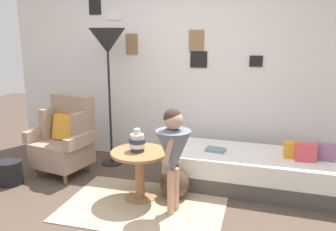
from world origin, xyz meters
TOP-DOWN VIEW (x-y plane):
  - ground_plane at (0.00, 0.00)m, footprint 12.00×12.00m
  - gallery_wall at (-0.00, 1.95)m, footprint 4.80×0.12m
  - rug at (0.04, 0.45)m, footprint 1.63×1.12m
  - armchair at (-1.22, 1.06)m, footprint 0.84×0.70m
  - daybed at (1.06, 1.23)m, footprint 1.93×0.88m
  - pillow_head at (1.83, 1.24)m, footprint 0.22×0.15m
  - pillow_mid at (1.62, 1.15)m, footprint 0.22×0.14m
  - pillow_back at (1.51, 1.22)m, footprint 0.22×0.13m
  - side_table at (-0.06, 0.60)m, footprint 0.60×0.60m
  - vase_striped at (-0.08, 0.60)m, footprint 0.17×0.17m
  - floor_lamp at (-0.79, 1.48)m, footprint 0.46×0.46m
  - person_child at (0.35, 0.40)m, footprint 0.34×0.34m
  - book_on_daybed at (0.65, 1.21)m, footprint 0.24×0.19m
  - demijohn_near at (0.29, 0.71)m, footprint 0.31×0.31m
  - magazine_basket at (-1.66, 0.55)m, footprint 0.28×0.28m

SIDE VIEW (x-z plane):
  - ground_plane at x=0.00m, z-range 0.00..0.00m
  - rug at x=0.04m, z-range 0.00..0.01m
  - magazine_basket at x=-1.66m, z-range 0.00..0.28m
  - demijohn_near at x=0.29m, z-range -0.04..0.36m
  - daybed at x=1.06m, z-range 0.00..0.40m
  - side_table at x=-0.06m, z-range 0.12..0.65m
  - book_on_daybed at x=0.65m, z-range 0.40..0.43m
  - armchair at x=-1.22m, z-range -0.05..0.92m
  - pillow_head at x=1.83m, z-range 0.40..0.57m
  - pillow_back at x=1.51m, z-range 0.40..0.57m
  - pillow_mid at x=1.62m, z-range 0.40..0.59m
  - vase_striped at x=-0.08m, z-range 0.51..0.75m
  - person_child at x=0.35m, z-range 0.14..1.19m
  - gallery_wall at x=0.00m, z-range 0.00..2.60m
  - floor_lamp at x=-0.79m, z-range 0.69..2.48m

